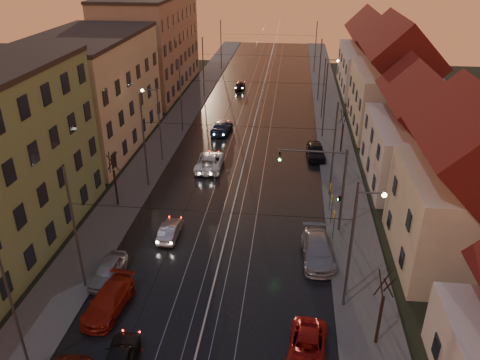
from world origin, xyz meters
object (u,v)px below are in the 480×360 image
(driving_car_2, at_px, (210,161))
(driving_car_3, at_px, (222,127))
(parked_left_2, at_px, (108,301))
(parked_right_2, at_px, (316,151))
(street_lamp_3, at_px, (326,82))
(parked_right_1, at_px, (318,250))
(parked_right_0, at_px, (307,348))
(driving_car_4, at_px, (240,85))
(street_lamp_2, at_px, (156,117))
(driving_car_0, at_px, (120,359))
(traffic_light_mast, at_px, (331,180))
(street_lamp_0, at_px, (5,300))
(driving_car_1, at_px, (170,230))
(street_lamp_1, at_px, (358,234))
(parked_left_3, at_px, (108,270))

(driving_car_2, xyz_separation_m, driving_car_3, (-0.30, 10.38, -0.05))
(parked_left_2, xyz_separation_m, parked_right_2, (13.80, 25.60, 0.08))
(street_lamp_3, distance_m, parked_right_1, 32.35)
(parked_right_2, bearing_deg, parked_right_0, -96.77)
(parked_right_1, bearing_deg, driving_car_4, 99.91)
(street_lamp_2, bearing_deg, driving_car_0, -79.25)
(traffic_light_mast, xyz_separation_m, driving_car_3, (-11.69, 21.09, -3.87))
(street_lamp_0, height_order, street_lamp_3, same)
(driving_car_1, relative_size, driving_car_4, 1.02)
(street_lamp_1, bearing_deg, parked_right_2, 93.80)
(street_lamp_0, relative_size, parked_right_0, 1.75)
(driving_car_2, bearing_deg, driving_car_1, 84.86)
(driving_car_4, height_order, parked_left_2, parked_left_2)
(street_lamp_0, relative_size, parked_right_1, 1.48)
(parked_right_0, bearing_deg, street_lamp_0, -164.60)
(street_lamp_1, relative_size, driving_car_0, 1.96)
(street_lamp_0, xyz_separation_m, driving_car_1, (4.74, 13.64, -4.27))
(driving_car_2, bearing_deg, traffic_light_mast, 135.87)
(traffic_light_mast, height_order, parked_right_2, traffic_light_mast)
(parked_left_3, distance_m, parked_right_2, 27.07)
(parked_left_3, bearing_deg, driving_car_1, 64.21)
(driving_car_3, relative_size, parked_right_2, 1.09)
(traffic_light_mast, relative_size, driving_car_0, 1.76)
(driving_car_0, height_order, driving_car_3, driving_car_3)
(driving_car_1, xyz_separation_m, driving_car_4, (0.75, 43.45, 0.01))
(driving_car_3, distance_m, parked_left_2, 32.14)
(driving_car_0, relative_size, driving_car_3, 0.82)
(street_lamp_0, height_order, traffic_light_mast, street_lamp_0)
(traffic_light_mast, relative_size, driving_car_4, 1.98)
(street_lamp_2, bearing_deg, parked_right_2, 9.00)
(traffic_light_mast, height_order, driving_car_3, traffic_light_mast)
(street_lamp_2, xyz_separation_m, parked_left_2, (2.90, -22.96, -4.18))
(driving_car_3, xyz_separation_m, parked_right_0, (9.90, -34.46, -0.09))
(driving_car_0, xyz_separation_m, parked_left_3, (-3.42, 7.40, -0.00))
(traffic_light_mast, bearing_deg, parked_left_2, -142.33)
(driving_car_3, bearing_deg, driving_car_4, -85.01)
(driving_car_3, bearing_deg, parked_left_3, 88.08)
(driving_car_1, xyz_separation_m, parked_right_0, (10.57, -11.02, 0.02))
(street_lamp_0, xyz_separation_m, driving_car_4, (5.48, 57.09, -4.27))
(street_lamp_1, xyz_separation_m, driving_car_3, (-12.80, 29.08, -4.16))
(parked_left_3, distance_m, parked_right_1, 14.97)
(driving_car_1, height_order, parked_left_2, parked_left_2)
(driving_car_4, xyz_separation_m, parked_left_2, (-2.58, -52.05, 0.08))
(driving_car_3, bearing_deg, driving_car_1, 93.58)
(traffic_light_mast, distance_m, driving_car_4, 42.89)
(driving_car_2, bearing_deg, parked_left_3, 77.19)
(parked_right_0, bearing_deg, driving_car_2, 117.41)
(parked_right_2, bearing_deg, street_lamp_1, -90.11)
(street_lamp_2, bearing_deg, parked_left_2, -82.79)
(street_lamp_1, distance_m, parked_right_2, 23.06)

